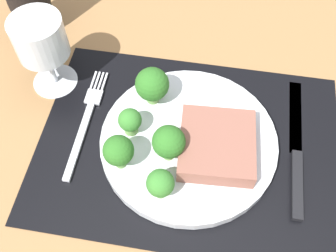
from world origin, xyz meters
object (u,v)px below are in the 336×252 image
fork (86,120)px  wine_glass (41,42)px  plate (189,142)px  steak (217,145)px  knife (297,156)px

fork → wine_glass: (-6.95, 6.72, 8.25)cm
plate → steak: steak is taller
steak → fork: bearing=172.3°
fork → wine_glass: size_ratio=1.52×
steak → fork: (-19.36, 2.60, -2.72)cm
fork → knife: 30.64cm
plate → wine_glass: wine_glass is taller
plate → knife: plate is taller
plate → fork: 15.54cm
knife → wine_glass: (-37.58, 7.61, 8.19)cm
steak → knife: bearing=8.6°
plate → wine_glass: 25.06cm
plate → knife: 15.18cm
steak → knife: size_ratio=0.46×
steak → knife: (11.27, 1.71, -2.67)cm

